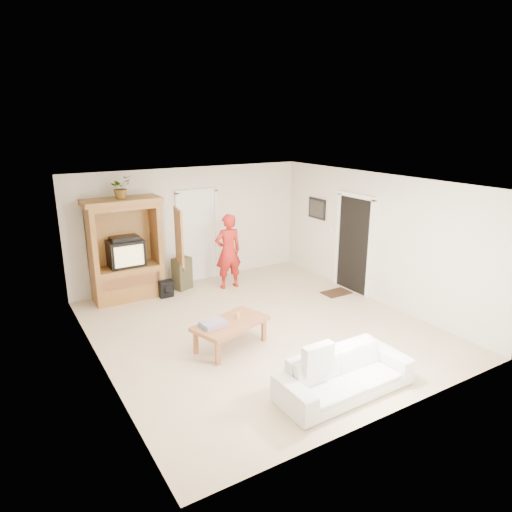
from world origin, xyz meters
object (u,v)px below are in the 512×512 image
(sofa, at_px, (345,374))
(coffee_table, at_px, (231,325))
(armoire, at_px, (127,256))
(man, at_px, (228,251))

(sofa, height_order, coffee_table, sofa)
(armoire, bearing_deg, coffee_table, -75.63)
(sofa, distance_m, coffee_table, 2.09)
(armoire, height_order, sofa, armoire)
(armoire, xyz_separation_m, man, (2.06, -0.53, -0.08))
(armoire, distance_m, sofa, 5.25)
(man, bearing_deg, armoire, -11.39)
(man, bearing_deg, coffee_table, 65.89)
(man, bearing_deg, sofa, 85.64)
(sofa, bearing_deg, armoire, 105.76)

